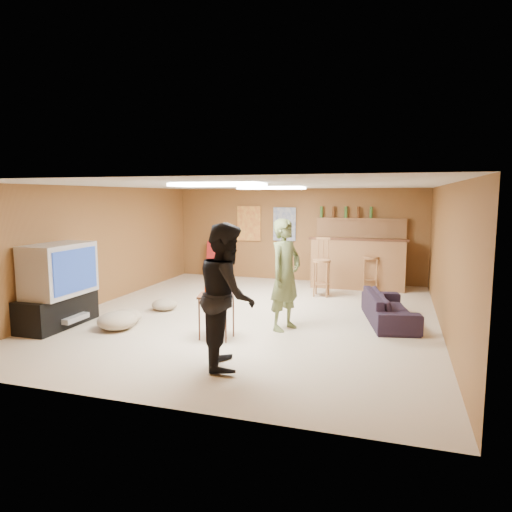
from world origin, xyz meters
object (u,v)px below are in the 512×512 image
(tray_table, at_px, (216,317))
(person_black, at_px, (227,295))
(bar_counter, at_px, (358,263))
(tv_body, at_px, (59,270))
(person_olive, at_px, (285,275))
(sofa, at_px, (389,308))

(tray_table, bearing_deg, person_black, -60.53)
(bar_counter, relative_size, person_black, 1.16)
(tv_body, xyz_separation_m, person_black, (3.06, -0.75, -0.04))
(person_black, bearing_deg, person_olive, -31.31)
(person_olive, xyz_separation_m, sofa, (1.51, 0.85, -0.60))
(tray_table, bearing_deg, bar_counter, 69.50)
(tv_body, distance_m, sofa, 5.22)
(bar_counter, xyz_separation_m, person_black, (-1.09, -5.20, 0.31))
(bar_counter, height_order, person_olive, person_olive)
(sofa, bearing_deg, bar_counter, 2.69)
(sofa, bearing_deg, person_olive, 107.13)
(tv_body, height_order, bar_counter, tv_body)
(tv_body, distance_m, person_olive, 3.48)
(person_olive, height_order, person_black, person_black)
(sofa, xyz_separation_m, tray_table, (-2.33, -1.60, 0.08))
(bar_counter, bearing_deg, sofa, -74.94)
(tv_body, height_order, sofa, tv_body)
(tv_body, relative_size, person_black, 0.64)
(person_black, bearing_deg, tray_table, 8.79)
(bar_counter, height_order, tray_table, bar_counter)
(tray_table, bearing_deg, person_olive, 42.09)
(person_black, bearing_deg, tv_body, 55.46)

